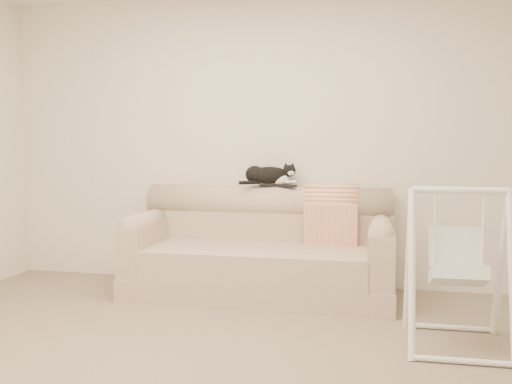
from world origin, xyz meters
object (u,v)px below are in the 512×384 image
at_px(remote_a, 270,185).
at_px(remote_b, 287,186).
at_px(baby_swing, 457,267).
at_px(sofa, 261,253).
at_px(tuxedo_cat, 269,175).

relative_size(remote_a, remote_b, 1.07).
height_order(remote_b, baby_swing, baby_swing).
distance_m(remote_a, baby_swing, 1.92).
relative_size(sofa, remote_b, 12.66).
bearing_deg(baby_swing, sofa, 145.94).
distance_m(sofa, baby_swing, 1.76).
bearing_deg(remote_b, remote_a, 168.97).
bearing_deg(remote_b, tuxedo_cat, 168.96).
relative_size(remote_b, baby_swing, 0.17).
distance_m(remote_a, remote_b, 0.16).
relative_size(remote_a, tuxedo_cat, 0.38).
relative_size(sofa, remote_a, 11.80).
distance_m(sofa, tuxedo_cat, 0.69).
height_order(sofa, baby_swing, baby_swing).
bearing_deg(remote_a, sofa, -96.33).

